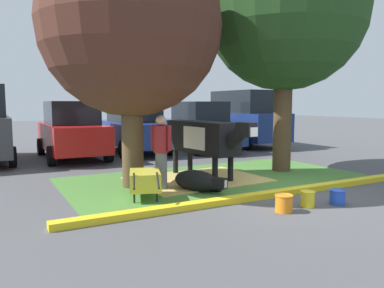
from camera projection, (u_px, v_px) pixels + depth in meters
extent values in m
plane|color=#4C4C4F|center=(283.00, 192.00, 8.32)|extent=(80.00, 80.00, 0.00)
cube|color=#477A33|center=(217.00, 178.00, 9.78)|extent=(7.65, 4.03, 0.02)
cube|color=yellow|center=(272.00, 194.00, 7.88)|extent=(8.85, 0.24, 0.12)
cube|color=tan|center=(198.00, 179.00, 9.57)|extent=(3.30, 2.54, 0.04)
cylinder|color=brown|center=(132.00, 139.00, 8.68)|extent=(0.49, 0.49, 2.25)
sphere|color=#4C281E|center=(131.00, 25.00, 8.41)|extent=(4.09, 4.09, 4.09)
cylinder|color=#4C3823|center=(282.00, 120.00, 10.74)|extent=(0.51, 0.51, 2.97)
sphere|color=#23471E|center=(285.00, 9.00, 10.41)|extent=(4.48, 4.48, 4.48)
cube|color=black|center=(202.00, 137.00, 9.74)|extent=(0.97, 2.37, 0.80)
cube|color=white|center=(205.00, 137.00, 9.62)|extent=(0.82, 0.98, 0.56)
cylinder|color=black|center=(236.00, 137.00, 8.65)|extent=(0.39, 0.67, 0.58)
cube|color=black|center=(246.00, 130.00, 8.37)|extent=(0.31, 0.47, 0.32)
cube|color=white|center=(253.00, 132.00, 8.21)|extent=(0.21, 0.14, 0.20)
cylinder|color=black|center=(231.00, 169.00, 9.26)|extent=(0.14, 0.14, 0.68)
cylinder|color=black|center=(215.00, 171.00, 8.98)|extent=(0.14, 0.14, 0.68)
cylinder|color=black|center=(190.00, 160.00, 10.66)|extent=(0.14, 0.14, 0.68)
cylinder|color=black|center=(176.00, 162.00, 10.38)|extent=(0.14, 0.14, 0.68)
cylinder|color=black|center=(176.00, 143.00, 10.74)|extent=(0.06, 0.06, 0.70)
ellipsoid|color=black|center=(196.00, 181.00, 8.32)|extent=(0.93, 1.20, 0.48)
cube|color=black|center=(220.00, 183.00, 7.98)|extent=(0.31, 0.34, 0.22)
cube|color=silver|center=(225.00, 184.00, 7.92)|extent=(0.12, 0.10, 0.16)
cylinder|color=black|center=(214.00, 189.00, 8.29)|extent=(0.25, 0.36, 0.10)
cylinder|color=slate|center=(161.00, 171.00, 8.43)|extent=(0.26, 0.26, 0.86)
cylinder|color=maroon|center=(161.00, 139.00, 8.36)|extent=(0.34, 0.34, 0.59)
sphere|color=tan|center=(161.00, 120.00, 8.31)|extent=(0.23, 0.23, 0.23)
cylinder|color=maroon|center=(153.00, 137.00, 8.46)|extent=(0.09, 0.09, 0.56)
cylinder|color=maroon|center=(169.00, 138.00, 8.25)|extent=(0.09, 0.09, 0.56)
cube|color=gold|center=(145.00, 180.00, 7.62)|extent=(0.87, 1.05, 0.36)
cylinder|color=black|center=(144.00, 185.00, 8.14)|extent=(0.22, 0.37, 0.36)
cylinder|color=black|center=(134.00, 198.00, 7.32)|extent=(0.04, 0.04, 0.24)
cylinder|color=black|center=(157.00, 197.00, 7.39)|extent=(0.04, 0.04, 0.24)
cylinder|color=black|center=(134.00, 181.00, 6.94)|extent=(0.22, 0.51, 0.23)
cylinder|color=black|center=(158.00, 180.00, 7.00)|extent=(0.22, 0.51, 0.23)
cylinder|color=orange|center=(284.00, 204.00, 6.77)|extent=(0.31, 0.31, 0.30)
torus|color=orange|center=(284.00, 195.00, 6.75)|extent=(0.33, 0.33, 0.02)
cylinder|color=yellow|center=(308.00, 199.00, 7.11)|extent=(0.26, 0.26, 0.29)
torus|color=yellow|center=(308.00, 192.00, 7.09)|extent=(0.28, 0.28, 0.02)
cylinder|color=blue|center=(337.00, 197.00, 7.29)|extent=(0.29, 0.29, 0.27)
torus|color=blue|center=(338.00, 190.00, 7.27)|extent=(0.31, 0.31, 0.02)
cylinder|color=black|center=(9.00, 147.00, 14.13)|extent=(0.23, 0.64, 0.64)
cylinder|color=black|center=(13.00, 157.00, 11.50)|extent=(0.23, 0.64, 0.64)
cube|color=red|center=(72.00, 137.00, 13.34)|extent=(1.85, 4.42, 0.90)
cube|color=black|center=(71.00, 113.00, 13.25)|extent=(1.61, 2.22, 0.80)
cylinder|color=black|center=(41.00, 147.00, 14.22)|extent=(0.23, 0.64, 0.64)
cylinder|color=black|center=(89.00, 144.00, 15.06)|extent=(0.23, 0.64, 0.64)
cylinder|color=black|center=(51.00, 156.00, 11.71)|extent=(0.23, 0.64, 0.64)
cylinder|color=black|center=(108.00, 152.00, 12.55)|extent=(0.23, 0.64, 0.64)
cube|color=navy|center=(134.00, 133.00, 14.96)|extent=(1.85, 4.42, 0.90)
cube|color=black|center=(134.00, 112.00, 14.87)|extent=(1.61, 2.22, 0.80)
cylinder|color=black|center=(103.00, 142.00, 15.85)|extent=(0.23, 0.64, 0.64)
cylinder|color=black|center=(143.00, 140.00, 16.68)|extent=(0.23, 0.64, 0.64)
cylinder|color=black|center=(124.00, 150.00, 13.33)|extent=(0.23, 0.64, 0.64)
cylinder|color=black|center=(170.00, 147.00, 14.17)|extent=(0.23, 0.64, 0.64)
cube|color=navy|center=(200.00, 132.00, 15.73)|extent=(1.85, 4.42, 0.90)
cube|color=black|center=(200.00, 111.00, 15.64)|extent=(1.61, 2.22, 0.80)
cylinder|color=black|center=(166.00, 140.00, 16.61)|extent=(0.23, 0.64, 0.64)
cylinder|color=black|center=(202.00, 139.00, 17.45)|extent=(0.23, 0.64, 0.64)
cylinder|color=black|center=(197.00, 147.00, 14.10)|extent=(0.23, 0.64, 0.64)
cylinder|color=black|center=(237.00, 145.00, 14.94)|extent=(0.23, 0.64, 0.64)
cube|color=navy|center=(244.00, 126.00, 17.43)|extent=(1.96, 4.62, 1.20)
cube|color=black|center=(244.00, 102.00, 17.31)|extent=(1.71, 3.22, 1.00)
cylinder|color=black|center=(209.00, 137.00, 18.37)|extent=(0.23, 0.64, 0.64)
cylinder|color=black|center=(242.00, 135.00, 19.25)|extent=(0.23, 0.64, 0.64)
cylinder|color=black|center=(246.00, 143.00, 15.74)|extent=(0.23, 0.64, 0.64)
cylinder|color=black|center=(281.00, 140.00, 16.62)|extent=(0.23, 0.64, 0.64)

